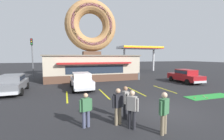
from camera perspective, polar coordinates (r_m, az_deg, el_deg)
ground_plane at (r=9.52m, az=19.98°, el=-14.40°), size 160.00×160.00×0.00m
donut_shop_building at (r=21.34m, az=-7.80°, el=6.68°), size 12.30×6.75×10.96m
putting_mat at (r=14.14m, az=33.00°, el=-8.46°), size 4.00×1.11×0.03m
mini_donut_near_left at (r=13.43m, az=32.50°, el=-8.98°), size 0.13×0.13×0.04m
mini_donut_mid_left at (r=13.02m, az=28.99°, el=-9.24°), size 0.13×0.13×0.04m
mini_donut_mid_centre at (r=13.87m, az=31.55°, el=-8.50°), size 0.13×0.13×0.04m
golf_ball at (r=13.51m, az=32.09°, el=-8.87°), size 0.04×0.04×0.04m
car_white at (r=14.76m, az=-11.59°, el=-3.81°), size 2.06×4.60×1.60m
car_grey at (r=15.52m, az=-33.64°, el=-4.13°), size 2.14×4.64×1.60m
car_red at (r=20.13m, az=26.12°, el=-1.87°), size 2.07×4.60×1.60m
pedestrian_blue_sweater_man at (r=6.53m, az=19.18°, el=-14.57°), size 0.55×0.38×1.73m
pedestrian_hooded_kid at (r=6.68m, az=7.63°, el=-14.04°), size 0.44×0.46×1.70m
pedestrian_leather_jacket_man at (r=7.02m, az=2.30°, el=-13.05°), size 0.58×0.33×1.69m
pedestrian_clipboard_woman at (r=7.71m, az=5.14°, el=-11.61°), size 0.25×0.60×1.65m
pedestrian_beanie_man at (r=6.89m, az=-9.92°, el=-14.31°), size 0.58×0.33×1.55m
trash_bin at (r=20.82m, az=9.80°, el=-2.24°), size 0.57×0.57×0.97m
traffic_light_pole at (r=24.44m, az=-28.13°, el=5.85°), size 0.28×0.47×5.80m
gas_station_canopy at (r=32.77m, az=10.44°, el=8.03°), size 9.00×4.46×5.30m
parking_stripe_far_left at (r=12.48m, az=-16.78°, el=-9.64°), size 0.12×3.60×0.01m
parking_stripe_left at (r=12.86m, az=-3.12°, el=-8.99°), size 0.12×3.60×0.01m
parking_stripe_mid_left at (r=13.89m, az=9.08°, el=-7.98°), size 0.12×3.60×0.01m
parking_stripe_centre at (r=15.44m, az=19.15°, el=-6.88°), size 0.12×3.60×0.01m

